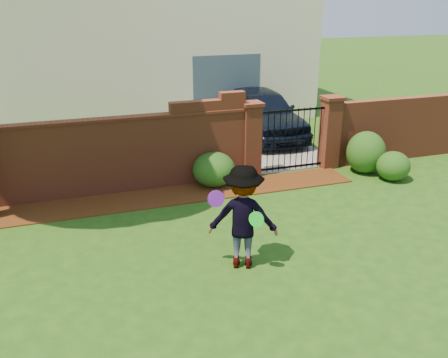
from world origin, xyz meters
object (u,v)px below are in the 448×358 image
object	(u,v)px
car	(265,114)
man	(243,218)
frisbee_purple	(216,199)
frisbee_green	(256,219)

from	to	relation	value
car	man	xyz separation A→B (m)	(-3.43, -7.09, 0.12)
frisbee_purple	frisbee_green	size ratio (longest dim) A/B	1.06
car	frisbee_green	size ratio (longest dim) A/B	17.70
car	frisbee_green	world-z (taller)	car
car	man	bearing A→B (deg)	-114.93
man	frisbee_green	size ratio (longest dim) A/B	6.98
car	man	distance (m)	7.88
car	frisbee_purple	xyz separation A→B (m)	(-3.91, -7.15, 0.55)
frisbee_purple	frisbee_green	bearing A→B (deg)	-21.25
man	frisbee_purple	world-z (taller)	man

